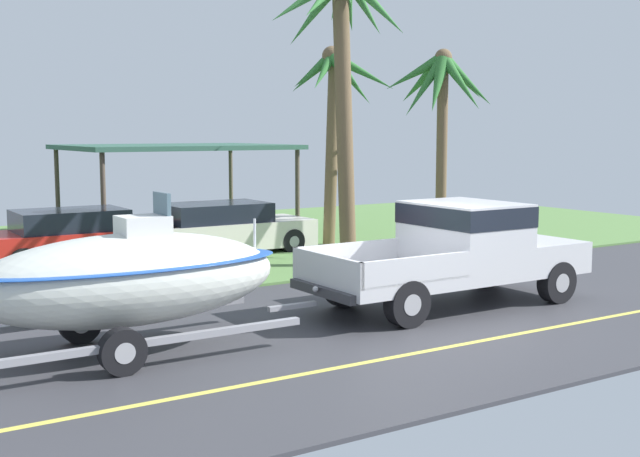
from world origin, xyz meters
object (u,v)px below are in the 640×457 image
object	(u,v)px
boat_on_trailer	(128,279)
parked_sedan_near	(222,229)
palm_tree_far_left	(341,34)
palm_tree_near_left	(440,93)
parked_sedan_far	(77,238)
carport_awning	(175,149)
pickup_truck_towing	(463,248)
palm_tree_mid	(335,96)

from	to	relation	value
boat_on_trailer	parked_sedan_near	size ratio (longest dim) A/B	1.23
boat_on_trailer	palm_tree_far_left	distance (m)	9.44
parked_sedan_near	palm_tree_near_left	xyz separation A→B (m)	(5.11, -2.75, 3.58)
parked_sedan_far	carport_awning	bearing A→B (deg)	44.36
carport_awning	pickup_truck_towing	bearing A→B (deg)	-87.47
parked_sedan_near	palm_tree_mid	xyz separation A→B (m)	(3.26, -0.49, 3.55)
pickup_truck_towing	parked_sedan_far	distance (m)	9.62
carport_awning	palm_tree_mid	world-z (taller)	palm_tree_mid
parked_sedan_near	carport_awning	xyz separation A→B (m)	(0.60, 4.48, 2.03)
pickup_truck_towing	carport_awning	world-z (taller)	carport_awning
pickup_truck_towing	carport_awning	xyz separation A→B (m)	(-0.55, 12.52, 1.64)
parked_sedan_near	palm_tree_far_left	size ratio (longest dim) A/B	0.66
parked_sedan_near	palm_tree_near_left	size ratio (longest dim) A/B	0.88
parked_sedan_far	palm_tree_near_left	bearing A→B (deg)	-18.68
pickup_truck_towing	boat_on_trailer	world-z (taller)	boat_on_trailer
carport_awning	palm_tree_far_left	xyz separation A→B (m)	(0.94, -7.83, 2.81)
pickup_truck_towing	parked_sedan_far	xyz separation A→B (m)	(-4.89, 8.28, -0.39)
boat_on_trailer	parked_sedan_near	distance (m)	9.68
parked_sedan_far	palm_tree_far_left	distance (m)	8.00
boat_on_trailer	carport_awning	world-z (taller)	carport_awning
parked_sedan_near	parked_sedan_far	xyz separation A→B (m)	(-3.74, 0.24, -0.00)
boat_on_trailer	palm_tree_mid	size ratio (longest dim) A/B	1.04
pickup_truck_towing	palm_tree_near_left	xyz separation A→B (m)	(3.96, 5.29, 3.18)
pickup_truck_towing	boat_on_trailer	xyz separation A→B (m)	(-6.53, 0.00, 0.06)
palm_tree_mid	palm_tree_far_left	distance (m)	3.58
pickup_truck_towing	carport_awning	size ratio (longest dim) A/B	0.87
palm_tree_near_left	palm_tree_mid	world-z (taller)	palm_tree_mid
palm_tree_near_left	palm_tree_far_left	xyz separation A→B (m)	(-3.58, -0.60, 1.26)
pickup_truck_towing	palm_tree_far_left	bearing A→B (deg)	85.29
boat_on_trailer	parked_sedan_far	distance (m)	8.45
carport_awning	palm_tree_near_left	world-z (taller)	palm_tree_near_left
boat_on_trailer	palm_tree_far_left	bearing A→B (deg)	34.16
parked_sedan_far	palm_tree_near_left	world-z (taller)	palm_tree_near_left
boat_on_trailer	palm_tree_far_left	size ratio (longest dim) A/B	0.81
palm_tree_near_left	palm_tree_mid	bearing A→B (deg)	129.32
parked_sedan_near	boat_on_trailer	bearing A→B (deg)	-123.78
boat_on_trailer	palm_tree_near_left	world-z (taller)	palm_tree_near_left
parked_sedan_far	palm_tree_near_left	size ratio (longest dim) A/B	0.84
parked_sedan_far	palm_tree_mid	distance (m)	7.88
palm_tree_mid	carport_awning	bearing A→B (deg)	118.19
parked_sedan_near	carport_awning	bearing A→B (deg)	82.41
boat_on_trailer	parked_sedan_far	bearing A→B (deg)	78.80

